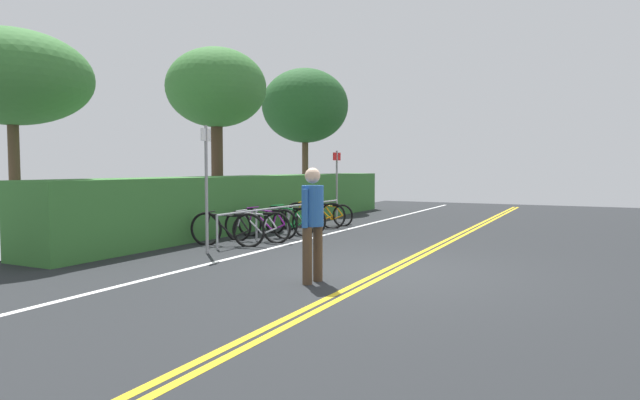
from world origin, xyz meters
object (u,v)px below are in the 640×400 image
bicycle_2 (267,223)px  bicycle_6 (328,214)px  bicycle_0 (227,229)px  bicycle_3 (289,220)px  bicycle_4 (302,219)px  tree_mid (216,89)px  tree_near_left (11,78)px  bike_rack (288,213)px  pedestrian (313,217)px  sign_post_near (206,178)px  sign_post_far (337,179)px  bicycle_5 (315,215)px  tree_far_right (305,106)px  bicycle_1 (257,226)px

bicycle_2 → bicycle_6: bicycle_2 is taller
bicycle_0 → bicycle_3: 2.32m
bicycle_4 → tree_mid: bearing=83.2°
tree_near_left → bicycle_2: bearing=-37.3°
bike_rack → bicycle_6: bike_rack is taller
bike_rack → bicycle_3: (-0.05, -0.05, -0.19)m
pedestrian → bicycle_3: bearing=33.5°
bicycle_0 → tree_near_left: bearing=129.0°
bicycle_4 → sign_post_near: (-4.14, -0.14, 1.17)m
bicycle_2 → sign_post_far: 4.33m
bicycle_3 → sign_post_near: 3.51m
bicycle_4 → bicycle_5: size_ratio=0.96×
bicycle_0 → bicycle_2: 1.59m
bicycle_5 → tree_near_left: tree_near_left is taller
bicycle_0 → tree_far_right: size_ratio=0.31×
bicycle_6 → bike_rack: bearing=-178.4°
bicycle_1 → bicycle_2: (0.75, 0.21, 0.01)m
bicycle_2 → bicycle_6: (3.17, -0.08, -0.04)m
bicycle_4 → sign_post_near: 4.31m
bicycle_1 → bicycle_5: (3.08, 0.12, 0.01)m
sign_post_far → tree_near_left: (-8.40, 3.08, 2.09)m
bicycle_0 → bicycle_2: (1.59, 0.01, -0.01)m
tree_near_left → tree_far_right: tree_far_right is taller
bicycle_0 → sign_post_far: (5.81, 0.12, 0.97)m
bicycle_5 → sign_post_near: 5.07m
bicycle_0 → sign_post_far: size_ratio=0.78×
bicycle_0 → pedestrian: bearing=-126.4°
bicycle_4 → sign_post_near: size_ratio=0.65×
bicycle_1 → pedestrian: (-3.33, -3.17, 0.62)m
bicycle_0 → bicycle_3: size_ratio=1.01×
bicycle_5 → pedestrian: pedestrian is taller
sign_post_near → sign_post_far: 6.83m
bicycle_0 → pedestrian: 4.23m
bicycle_1 → bicycle_4: bicycle_1 is taller
bicycle_4 → bicycle_0: bearing=177.6°
bicycle_4 → bicycle_5: bearing=3.2°
sign_post_far → tree_mid: (-2.31, 2.81, 2.65)m
bicycle_2 → sign_post_near: (-2.61, -0.28, 1.13)m
pedestrian → bicycle_5: bearing=27.1°
bicycle_6 → tree_far_right: size_ratio=0.30×
bicycle_5 → sign_post_far: size_ratio=0.77×
sign_post_near → sign_post_far: size_ratio=1.13×
bicycle_2 → bicycle_0: bearing=-179.7°
bicycle_0 → tree_near_left: size_ratio=0.39×
bicycle_3 → bicycle_6: (2.46, 0.12, -0.04)m
tree_mid → bike_rack: bearing=-110.2°
sign_post_far → pedestrian: bearing=-157.2°
tree_near_left → bike_rack: bearing=-33.9°
bicycle_1 → bicycle_5: 3.08m
pedestrian → sign_post_near: sign_post_near is taller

